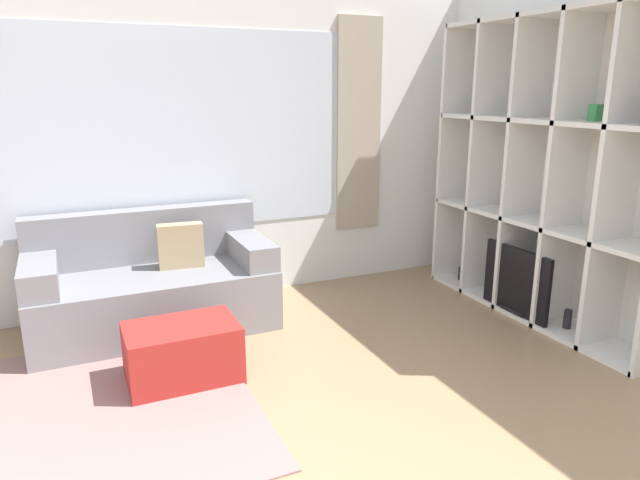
{
  "coord_description": "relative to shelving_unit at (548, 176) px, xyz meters",
  "views": [
    {
      "loc": [
        -0.87,
        -1.37,
        1.79
      ],
      "look_at": [
        0.59,
        1.83,
        0.85
      ],
      "focal_mm": 32.0,
      "sensor_mm": 36.0,
      "label": 1
    }
  ],
  "objects": [
    {
      "name": "ottoman",
      "position": [
        -2.83,
        0.1,
        -0.95
      ],
      "size": [
        0.69,
        0.45,
        0.37
      ],
      "color": "#A82823",
      "rests_on": "ground_plane"
    },
    {
      "name": "wall_back",
      "position": [
        -2.54,
        1.49,
        0.22
      ],
      "size": [
        6.62,
        0.11,
        2.7
      ],
      "color": "white",
      "rests_on": "ground_plane"
    },
    {
      "name": "shelving_unit",
      "position": [
        0.0,
        0.0,
        0.0
      ],
      "size": [
        0.41,
        2.18,
        2.33
      ],
      "color": "silver",
      "rests_on": "ground_plane"
    },
    {
      "name": "couch_main",
      "position": [
        -2.86,
        1.03,
        -0.81
      ],
      "size": [
        1.76,
        0.84,
        0.87
      ],
      "color": "gray",
      "rests_on": "ground_plane"
    },
    {
      "name": "area_rug",
      "position": [
        -3.61,
        -0.09,
        -1.13
      ],
      "size": [
        2.22,
        1.91,
        0.01
      ],
      "primitive_type": "cube",
      "color": "gray",
      "rests_on": "ground_plane"
    },
    {
      "name": "wall_right",
      "position": [
        0.2,
        -0.2,
        0.21
      ],
      "size": [
        0.07,
        4.53,
        2.7
      ],
      "primitive_type": "cube",
      "color": "white",
      "rests_on": "ground_plane"
    }
  ]
}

